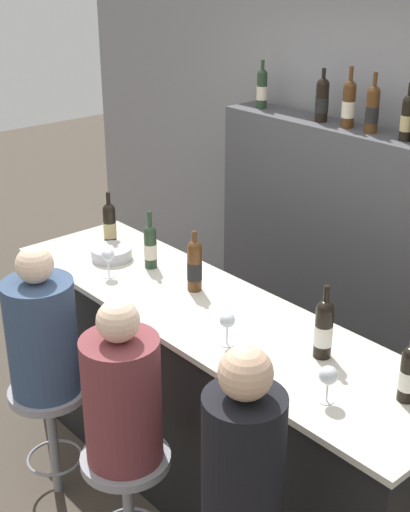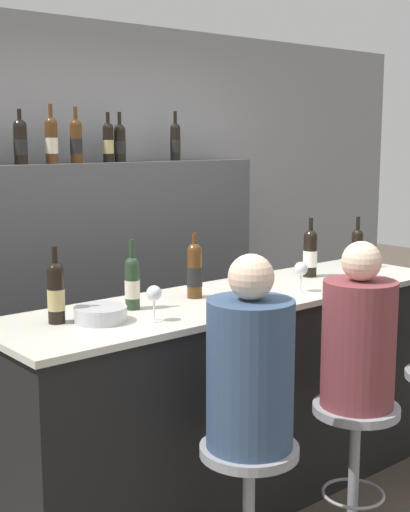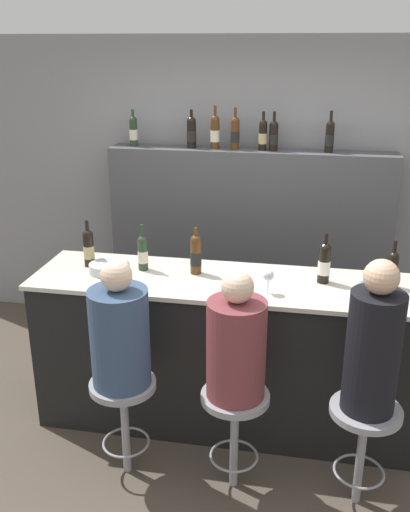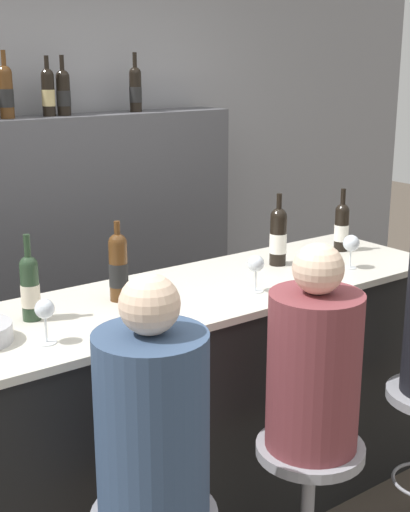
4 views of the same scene
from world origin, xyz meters
name	(u,v)px [view 4 (image 4 of 4)]	position (x,y,z in m)	size (l,w,h in m)	color
wall_back	(21,186)	(0.00, 1.87, 1.30)	(6.40, 0.05, 2.60)	gray
bar_counter	(178,415)	(0.00, 0.32, 0.54)	(2.56, 0.68, 1.08)	black
back_bar_cabinet	(43,272)	(0.00, 1.65, 0.85)	(2.40, 0.28, 1.70)	#4C4C51
wine_bottle_counter_1	(30,287)	(-0.58, 0.40, 1.20)	(0.07, 0.07, 0.32)	#233823
wine_bottle_counter_2	(118,267)	(-0.22, 0.40, 1.21)	(0.08, 0.08, 0.32)	#4C2D14
wine_bottle_counter_3	(278,236)	(0.62, 0.40, 1.21)	(0.08, 0.08, 0.33)	black
wine_bottle_counter_4	(342,226)	(1.04, 0.40, 1.20)	(0.07, 0.07, 0.31)	black
wine_bottle_backbar_3	(6,91)	(-0.14, 1.65, 1.83)	(0.08, 0.08, 0.34)	#4C2D14
wine_bottle_backbar_4	(48,92)	(0.10, 1.65, 1.82)	(0.07, 0.07, 0.31)	black
wine_bottle_backbar_5	(63,92)	(0.18, 1.65, 1.82)	(0.08, 0.08, 0.31)	black
wine_bottle_backbar_6	(135,89)	(0.63, 1.65, 1.83)	(0.07, 0.07, 0.33)	black
wine_glass_0	(45,311)	(-0.63, 0.17, 1.19)	(0.07, 0.07, 0.16)	silver
wine_glass_1	(256,265)	(0.28, 0.17, 1.19)	(0.07, 0.07, 0.15)	silver
wine_glass_2	(351,244)	(0.85, 0.17, 1.19)	(0.07, 0.07, 0.15)	silver
guest_seated_left	(152,417)	(-0.52, -0.31, 0.97)	(0.34, 0.34, 0.77)	#334766
bar_stool_middle	(309,477)	(0.15, -0.31, 0.51)	(0.40, 0.40, 0.64)	gray
guest_seated_middle	(314,363)	(0.15, -0.31, 0.96)	(0.33, 0.33, 0.76)	brown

